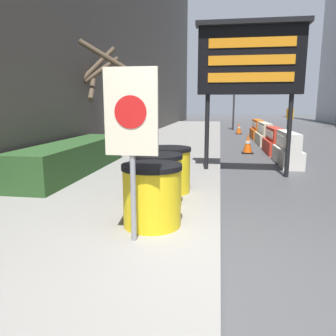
# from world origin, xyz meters

# --- Properties ---
(ground_plane) EXTENTS (120.00, 120.00, 0.00)m
(ground_plane) POSITION_xyz_m (0.00, 0.00, 0.00)
(ground_plane) COLOR #474749
(sidewalk_left) EXTENTS (3.82, 56.00, 0.13)m
(sidewalk_left) POSITION_xyz_m (-1.91, 0.00, 0.07)
(sidewalk_left) COLOR gray
(sidewalk_left) RESTS_ON ground_plane
(hedge_strip) EXTENTS (0.90, 4.13, 0.67)m
(hedge_strip) POSITION_xyz_m (-3.22, 3.84, 0.46)
(hedge_strip) COLOR #284C23
(hedge_strip) RESTS_ON sidewalk_left
(bare_tree) EXTENTS (1.83, 1.96, 3.24)m
(bare_tree) POSITION_xyz_m (-3.16, 6.21, 1.77)
(bare_tree) COLOR #4C3D2D
(bare_tree) RESTS_ON sidewalk_left
(barrel_drum_foreground) EXTENTS (0.73, 0.73, 0.77)m
(barrel_drum_foreground) POSITION_xyz_m (-0.84, 0.86, 0.52)
(barrel_drum_foreground) COLOR yellow
(barrel_drum_foreground) RESTS_ON sidewalk_left
(barrel_drum_middle) EXTENTS (0.73, 0.73, 0.77)m
(barrel_drum_middle) POSITION_xyz_m (-0.92, 1.67, 0.52)
(barrel_drum_middle) COLOR yellow
(barrel_drum_middle) RESTS_ON sidewalk_left
(barrel_drum_back) EXTENTS (0.73, 0.73, 0.77)m
(barrel_drum_back) POSITION_xyz_m (-0.87, 2.49, 0.52)
(barrel_drum_back) COLOR yellow
(barrel_drum_back) RESTS_ON sidewalk_left
(warning_sign) EXTENTS (0.56, 0.08, 1.84)m
(warning_sign) POSITION_xyz_m (-0.94, 0.37, 1.39)
(warning_sign) COLOR gray
(warning_sign) RESTS_ON sidewalk_left
(message_board) EXTENTS (2.38, 0.36, 3.35)m
(message_board) POSITION_xyz_m (0.57, 4.64, 2.54)
(message_board) COLOR black
(message_board) RESTS_ON ground_plane
(jersey_barrier_white) EXTENTS (0.52, 1.87, 0.89)m
(jersey_barrier_white) POSITION_xyz_m (1.80, 6.29, 0.39)
(jersey_barrier_white) COLOR silver
(jersey_barrier_white) RESTS_ON ground_plane
(jersey_barrier_red_striped) EXTENTS (0.55, 1.87, 0.86)m
(jersey_barrier_red_striped) POSITION_xyz_m (1.80, 8.59, 0.38)
(jersey_barrier_red_striped) COLOR red
(jersey_barrier_red_striped) RESTS_ON ground_plane
(jersey_barrier_cream) EXTENTS (0.55, 2.18, 0.89)m
(jersey_barrier_cream) POSITION_xyz_m (1.80, 11.16, 0.39)
(jersey_barrier_cream) COLOR beige
(jersey_barrier_cream) RESTS_ON ground_plane
(jersey_barrier_orange_far) EXTENTS (0.57, 2.12, 0.91)m
(jersey_barrier_orange_far) POSITION_xyz_m (1.80, 13.66, 0.40)
(jersey_barrier_orange_far) COLOR orange
(jersey_barrier_orange_far) RESTS_ON ground_plane
(traffic_cone_near) EXTENTS (0.39, 0.39, 0.70)m
(traffic_cone_near) POSITION_xyz_m (1.73, 6.34, 0.34)
(traffic_cone_near) COLOR black
(traffic_cone_near) RESTS_ON ground_plane
(traffic_cone_mid) EXTENTS (0.36, 0.36, 0.64)m
(traffic_cone_mid) POSITION_xyz_m (1.04, 16.00, 0.31)
(traffic_cone_mid) COLOR black
(traffic_cone_mid) RESTS_ON ground_plane
(traffic_cone_far) EXTENTS (0.37, 0.37, 0.66)m
(traffic_cone_far) POSITION_xyz_m (0.91, 8.30, 0.32)
(traffic_cone_far) COLOR black
(traffic_cone_far) RESTS_ON ground_plane
(traffic_light_near_curb) EXTENTS (0.28, 0.45, 3.99)m
(traffic_light_near_curb) POSITION_xyz_m (0.83, 19.10, 2.89)
(traffic_light_near_curb) COLOR #2D2D30
(traffic_light_near_curb) RESTS_ON ground_plane
(pedestrian_worker) EXTENTS (0.36, 0.48, 1.63)m
(pedestrian_worker) POSITION_xyz_m (4.11, 17.82, 0.96)
(pedestrian_worker) COLOR #23283D
(pedestrian_worker) RESTS_ON ground_plane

